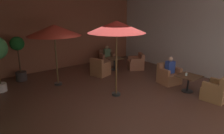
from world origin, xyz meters
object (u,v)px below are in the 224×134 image
patron_blue_shirt (107,52)px  armchair_front_right_south (100,69)px  cafe_table_front_right (114,61)px  iced_drink_cup (186,74)px  armchair_front_right_north (136,63)px  cafe_table_front_left (188,79)px  patio_umbrella_center_beige (117,27)px  potted_tree_left_corner (18,54)px  armchair_front_right_east (107,59)px  armchair_front_left_east (217,91)px  armchair_front_left_north (169,76)px  patron_by_window (170,66)px  patio_umbrella_tall_red (54,30)px

patron_blue_shirt → armchair_front_right_south: bearing=-135.5°
cafe_table_front_right → iced_drink_cup: (0.37, -3.94, 0.20)m
iced_drink_cup → armchair_front_right_north: bearing=79.2°
cafe_table_front_left → armchair_front_right_south: size_ratio=0.92×
patio_umbrella_center_beige → potted_tree_left_corner: 4.64m
armchair_front_right_south → potted_tree_left_corner: (-3.18, 1.53, 0.90)m
armchair_front_right_east → iced_drink_cup: size_ratio=8.36×
cafe_table_front_right → armchair_front_right_south: (-1.12, -0.33, -0.16)m
iced_drink_cup → armchair_front_right_east: bearing=90.4°
armchair_front_right_east → potted_tree_left_corner: potted_tree_left_corner is taller
armchair_front_right_north → patron_blue_shirt: 1.86m
armchair_front_left_east → armchair_front_right_north: bearing=84.0°
armchair_front_left_north → patron_by_window: size_ratio=1.29×
patron_by_window → iced_drink_cup: 0.96m
cafe_table_front_left → potted_tree_left_corner: potted_tree_left_corner is taller
patio_umbrella_tall_red → iced_drink_cup: bearing=-45.6°
cafe_table_front_left → armchair_front_left_east: size_ratio=0.90×
armchair_front_left_east → iced_drink_cup: (-0.17, 1.12, 0.35)m
patio_umbrella_tall_red → patio_umbrella_center_beige: 2.66m
armchair_front_left_east → armchair_front_right_north: armchair_front_left_east is taller
armchair_front_right_north → potted_tree_left_corner: bearing=161.3°
cafe_table_front_right → armchair_front_right_south: 1.18m
armchair_front_right_east → potted_tree_left_corner: 4.72m
potted_tree_left_corner → patron_by_window: potted_tree_left_corner is taller
armchair_front_right_south → cafe_table_front_right: bearing=16.5°
armchair_front_left_north → patron_blue_shirt: size_ratio=1.38×
cafe_table_front_right → armchair_front_right_east: (0.33, 1.12, -0.18)m
armchair_front_left_north → armchair_front_right_north: size_ratio=0.88×
armchair_front_left_north → patio_umbrella_tall_red: patio_umbrella_tall_red is taller
armchair_front_left_east → cafe_table_front_right: armchair_front_left_east is taller
armchair_front_left_east → armchair_front_right_south: size_ratio=1.02×
armchair_front_right_east → patio_umbrella_tall_red: (-3.55, -1.39, 1.95)m
armchair_front_right_east → patron_blue_shirt: size_ratio=1.40×
patio_umbrella_center_beige → armchair_front_right_south: bearing=69.7°
armchair_front_right_east → patron_by_window: size_ratio=1.31×
patio_umbrella_tall_red → patron_by_window: 4.93m
cafe_table_front_left → patio_umbrella_center_beige: size_ratio=0.31×
armchair_front_left_north → patio_umbrella_tall_red: 5.07m
cafe_table_front_left → patron_blue_shirt: 5.09m
patio_umbrella_center_beige → iced_drink_cup: bearing=-29.7°
armchair_front_left_east → armchair_front_left_north: bearing=87.8°
armchair_front_left_north → potted_tree_left_corner: (-4.91, 4.17, 0.90)m
armchair_front_left_north → armchair_front_left_east: size_ratio=0.99×
cafe_table_front_left → patron_by_window: patron_by_window is taller
armchair_front_left_east → patio_umbrella_tall_red: bearing=128.1°
armchair_front_right_south → armchair_front_left_north: bearing=-56.7°
iced_drink_cup → patron_blue_shirt: bearing=90.5°
armchair_front_right_south → patron_blue_shirt: patron_blue_shirt is taller
armchair_front_right_south → patio_umbrella_center_beige: patio_umbrella_center_beige is taller
cafe_table_front_left → patron_by_window: (0.17, 0.99, 0.27)m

